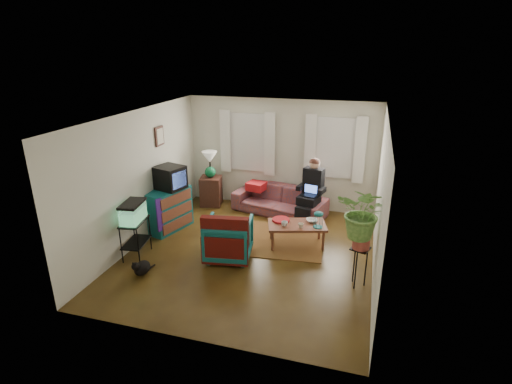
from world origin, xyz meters
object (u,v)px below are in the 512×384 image
(dresser, at_px, (168,209))
(coffee_table, at_px, (297,235))
(side_table, at_px, (211,191))
(aquarium_stand, at_px, (136,239))
(armchair, at_px, (229,237))
(plant_stand, at_px, (359,267))
(sofa, at_px, (280,196))

(dresser, xyz_separation_m, coffee_table, (2.77, 0.01, -0.22))
(side_table, xyz_separation_m, aquarium_stand, (-0.35, -2.80, 0.00))
(armchair, height_order, coffee_table, armchair)
(dresser, distance_m, plant_stand, 4.15)
(armchair, bearing_deg, coffee_table, -152.84)
(aquarium_stand, relative_size, plant_stand, 1.04)
(coffee_table, height_order, plant_stand, plant_stand)
(sofa, bearing_deg, plant_stand, -40.00)
(dresser, xyz_separation_m, armchair, (1.65, -0.80, -0.03))
(armchair, distance_m, plant_stand, 2.37)
(dresser, height_order, aquarium_stand, dresser)
(aquarium_stand, bearing_deg, side_table, 73.94)
(side_table, relative_size, armchair, 0.85)
(sofa, relative_size, coffee_table, 1.95)
(sofa, relative_size, dresser, 2.17)
(aquarium_stand, distance_m, coffee_table, 3.06)
(aquarium_stand, xyz_separation_m, armchair, (1.66, 0.44, 0.06))
(side_table, xyz_separation_m, plant_stand, (3.66, -2.65, -0.01))
(dresser, distance_m, coffee_table, 2.78)
(armchair, xyz_separation_m, plant_stand, (2.35, -0.30, -0.07))
(sofa, relative_size, side_table, 3.04)
(aquarium_stand, bearing_deg, plant_stand, -6.81)
(coffee_table, bearing_deg, plant_stand, -59.00)
(sofa, height_order, dresser, dresser)
(sofa, distance_m, aquarium_stand, 3.45)
(coffee_table, bearing_deg, aquarium_stand, -172.57)
(sofa, distance_m, plant_stand, 3.23)
(sofa, bearing_deg, coffee_table, -51.53)
(sofa, bearing_deg, aquarium_stand, -113.83)
(side_table, bearing_deg, sofa, -1.83)
(dresser, xyz_separation_m, plant_stand, (4.00, -1.10, -0.10))
(coffee_table, bearing_deg, dresser, 163.35)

